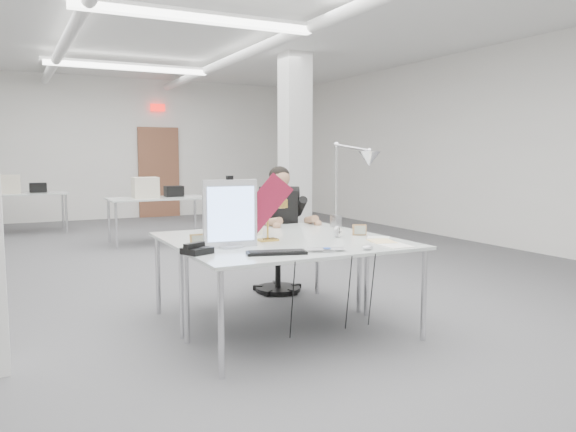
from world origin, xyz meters
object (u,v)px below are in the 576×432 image
(seated_person, at_px, (280,208))
(bankers_lamp, at_px, (268,222))
(beige_monitor, at_px, (237,213))
(desk_phone, at_px, (197,251))
(architect_lamp, at_px, (350,179))
(monitor, at_px, (230,214))
(desk_main, at_px, (306,248))
(office_chair, at_px, (278,246))
(laptop, at_px, (327,251))

(seated_person, xyz_separation_m, bankers_lamp, (-0.65, -1.11, 0.01))
(beige_monitor, bearing_deg, desk_phone, -118.52)
(seated_person, relative_size, architect_lamp, 0.82)
(bankers_lamp, relative_size, desk_phone, 1.71)
(monitor, bearing_deg, desk_phone, -146.26)
(seated_person, height_order, bankers_lamp, seated_person)
(seated_person, distance_m, architect_lamp, 0.97)
(desk_main, height_order, seated_person, seated_person)
(seated_person, bearing_deg, desk_phone, -111.74)
(office_chair, bearing_deg, seated_person, -68.31)
(desk_main, relative_size, laptop, 6.32)
(laptop, xyz_separation_m, bankers_lamp, (-0.16, 0.68, 0.15))
(seated_person, distance_m, desk_phone, 1.98)
(seated_person, xyz_separation_m, desk_phone, (-1.36, -1.43, -0.12))
(monitor, xyz_separation_m, laptop, (0.55, -0.52, -0.25))
(monitor, distance_m, beige_monitor, 0.77)
(seated_person, bearing_deg, beige_monitor, -119.55)
(desk_phone, bearing_deg, monitor, 3.46)
(desk_phone, bearing_deg, bankers_lamp, 0.67)
(monitor, xyz_separation_m, bankers_lamp, (0.39, 0.16, -0.10))
(seated_person, bearing_deg, monitor, -107.65)
(laptop, height_order, beige_monitor, beige_monitor)
(office_chair, relative_size, beige_monitor, 2.60)
(desk_main, distance_m, beige_monitor, 0.98)
(monitor, relative_size, architect_lamp, 0.53)
(monitor, xyz_separation_m, architect_lamp, (1.35, 0.41, 0.23))
(desk_main, height_order, monitor, monitor)
(laptop, bearing_deg, desk_phone, 175.91)
(desk_main, xyz_separation_m, bankers_lamp, (-0.14, 0.40, 0.17))
(desk_phone, bearing_deg, architect_lamp, -4.98)
(beige_monitor, xyz_separation_m, architect_lamp, (1.02, -0.29, 0.30))
(architect_lamp, bearing_deg, monitor, -140.04)
(desk_main, distance_m, office_chair, 1.66)
(desk_phone, bearing_deg, laptop, -46.52)
(monitor, height_order, desk_phone, monitor)
(office_chair, relative_size, bankers_lamp, 3.16)
(desk_main, distance_m, laptop, 0.28)
(desk_main, bearing_deg, beige_monitor, 102.17)
(office_chair, distance_m, seated_person, 0.40)
(architect_lamp, bearing_deg, desk_phone, -137.91)
(seated_person, height_order, beige_monitor, seated_person)
(seated_person, bearing_deg, architect_lamp, -48.33)
(desk_phone, distance_m, architect_lamp, 1.82)
(seated_person, distance_m, beige_monitor, 0.91)
(laptop, bearing_deg, beige_monitor, 118.66)
(office_chair, xyz_separation_m, desk_phone, (-1.36, -1.48, 0.28))
(laptop, height_order, bankers_lamp, bankers_lamp)
(laptop, relative_size, architect_lamp, 0.29)
(monitor, distance_m, desk_phone, 0.43)
(office_chair, height_order, seated_person, seated_person)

